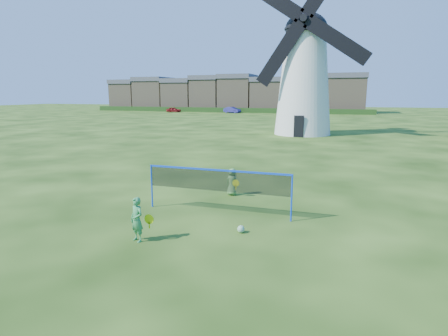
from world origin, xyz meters
TOP-DOWN VIEW (x-y plane):
  - ground at (0.00, 0.00)m, footprint 220.00×220.00m
  - windmill at (-0.23, 26.53)m, footprint 12.02×5.51m
  - badminton_net at (0.13, 0.00)m, footprint 5.05×0.05m
  - player_girl at (-1.17, -2.99)m, footprint 0.69×0.46m
  - player_boy at (-0.10, 2.44)m, footprint 0.65×0.45m
  - play_ball at (1.38, -1.47)m, footprint 0.22×0.22m
  - terraced_houses at (-22.03, 72.00)m, footprint 59.41×8.40m
  - hedge at (-22.00, 66.00)m, footprint 62.00×0.80m
  - car_left at (-31.93, 62.64)m, footprint 3.43×2.40m
  - car_right at (-19.23, 64.31)m, footprint 3.95×2.33m

SIDE VIEW (x-z plane):
  - ground at x=0.00m, z-range 0.00..0.00m
  - play_ball at x=1.38m, z-range 0.00..0.22m
  - hedge at x=-22.00m, z-range 0.00..1.00m
  - car_left at x=-31.93m, z-range 0.00..1.08m
  - player_boy at x=-0.10m, z-range 0.00..1.10m
  - car_right at x=-19.23m, z-range 0.00..1.23m
  - player_girl at x=-1.17m, z-range 0.00..1.25m
  - badminton_net at x=0.13m, z-range 0.36..1.91m
  - terraced_houses at x=-22.03m, z-range -0.15..8.04m
  - windmill at x=-0.23m, z-range -2.53..14.12m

